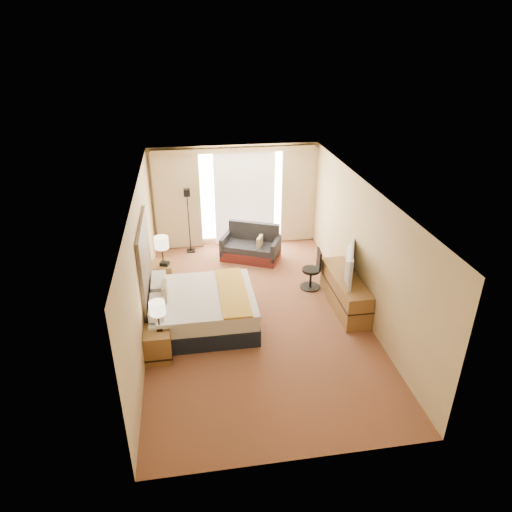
{
  "coord_description": "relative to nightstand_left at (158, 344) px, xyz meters",
  "views": [
    {
      "loc": [
        -1.19,
        -7.57,
        5.15
      ],
      "look_at": [
        0.07,
        0.4,
        1.1
      ],
      "focal_mm": 32.0,
      "sensor_mm": 36.0,
      "label": 1
    }
  ],
  "objects": [
    {
      "name": "media_dresser",
      "position": [
        3.7,
        1.05,
        0.07
      ],
      "size": [
        0.5,
        1.8,
        0.7
      ],
      "primitive_type": "cube",
      "color": "olive",
      "rests_on": "floor"
    },
    {
      "name": "nightstand_right",
      "position": [
        0.0,
        2.5,
        0.0
      ],
      "size": [
        0.45,
        0.52,
        0.55
      ],
      "primitive_type": "cube",
      "color": "olive",
      "rests_on": "floor"
    },
    {
      "name": "window",
      "position": [
        2.12,
        4.52,
        1.04
      ],
      "size": [
        2.3,
        0.02,
        2.3
      ],
      "primitive_type": "cube",
      "color": "silver",
      "rests_on": "wall_back"
    },
    {
      "name": "telephone",
      "position": [
        0.09,
        2.41,
        0.31
      ],
      "size": [
        0.22,
        0.19,
        0.07
      ],
      "primitive_type": "cube",
      "rotation": [
        0.0,
        0.0,
        -0.31
      ],
      "color": "black",
      "rests_on": "nightstand_right"
    },
    {
      "name": "loveseat",
      "position": [
        2.15,
        3.54,
        0.01
      ],
      "size": [
        1.56,
        1.25,
        0.86
      ],
      "rotation": [
        0.0,
        0.0,
        -0.44
      ],
      "color": "#521B17",
      "rests_on": "floor"
    },
    {
      "name": "lamp_left",
      "position": [
        0.05,
        0.01,
        0.71
      ],
      "size": [
        0.27,
        0.27,
        0.56
      ],
      "color": "black",
      "rests_on": "nightstand_left"
    },
    {
      "name": "television",
      "position": [
        3.65,
        1.03,
        0.74
      ],
      "size": [
        0.53,
        1.08,
        0.63
      ],
      "primitive_type": "imported",
      "rotation": [
        0.0,
        0.0,
        1.2
      ],
      "color": "black",
      "rests_on": "media_dresser"
    },
    {
      "name": "tissue_box",
      "position": [
        -0.01,
        0.18,
        0.33
      ],
      "size": [
        0.12,
        0.12,
        0.11
      ],
      "primitive_type": "cube",
      "rotation": [
        0.0,
        0.0,
        0.03
      ],
      "color": "#8DB1DA",
      "rests_on": "nightstand_left"
    },
    {
      "name": "desk_chair",
      "position": [
        3.27,
        1.9,
        0.13
      ],
      "size": [
        0.44,
        0.44,
        0.91
      ],
      "rotation": [
        0.0,
        0.0,
        -0.1
      ],
      "color": "black",
      "rests_on": "floor"
    },
    {
      "name": "wall_back",
      "position": [
        1.87,
        4.55,
        1.02
      ],
      "size": [
        4.2,
        0.02,
        2.6
      ],
      "primitive_type": "cube",
      "color": "tan",
      "rests_on": "ground"
    },
    {
      "name": "wall_front",
      "position": [
        1.87,
        -2.45,
        1.02
      ],
      "size": [
        4.2,
        0.02,
        2.6
      ],
      "primitive_type": "cube",
      "color": "tan",
      "rests_on": "ground"
    },
    {
      "name": "lamp_right",
      "position": [
        0.06,
        2.48,
        0.77
      ],
      "size": [
        0.3,
        0.3,
        0.64
      ],
      "color": "black",
      "rests_on": "nightstand_right"
    },
    {
      "name": "curtains",
      "position": [
        1.87,
        4.44,
        1.13
      ],
      "size": [
        4.12,
        0.19,
        2.56
      ],
      "color": "beige",
      "rests_on": "floor"
    },
    {
      "name": "nightstand_left",
      "position": [
        0.0,
        0.0,
        0.0
      ],
      "size": [
        0.45,
        0.52,
        0.55
      ],
      "primitive_type": "cube",
      "color": "olive",
      "rests_on": "floor"
    },
    {
      "name": "headboard",
      "position": [
        -0.19,
        1.25,
        1.01
      ],
      "size": [
        0.06,
        1.85,
        1.5
      ],
      "primitive_type": "cube",
      "color": "black",
      "rests_on": "wall_left"
    },
    {
      "name": "floor",
      "position": [
        1.87,
        1.05,
        -0.28
      ],
      "size": [
        4.2,
        7.0,
        0.02
      ],
      "primitive_type": "cube",
      "color": "maroon",
      "rests_on": "ground"
    },
    {
      "name": "ceiling",
      "position": [
        1.87,
        1.05,
        2.33
      ],
      "size": [
        4.2,
        7.0,
        0.02
      ],
      "primitive_type": "cube",
      "color": "white",
      "rests_on": "wall_back"
    },
    {
      "name": "wall_right",
      "position": [
        3.97,
        1.05,
        1.02
      ],
      "size": [
        0.02,
        7.0,
        2.6
      ],
      "primitive_type": "cube",
      "color": "tan",
      "rests_on": "ground"
    },
    {
      "name": "wall_left",
      "position": [
        -0.23,
        1.05,
        1.02
      ],
      "size": [
        0.02,
        7.0,
        2.6
      ],
      "primitive_type": "cube",
      "color": "tan",
      "rests_on": "ground"
    },
    {
      "name": "bed",
      "position": [
        0.81,
        0.88,
        0.07
      ],
      "size": [
        1.96,
        1.79,
        0.95
      ],
      "color": "black",
      "rests_on": "floor"
    },
    {
      "name": "floor_lamp",
      "position": [
        0.66,
        4.16,
        0.9
      ],
      "size": [
        0.21,
        0.21,
        1.67
      ],
      "color": "black",
      "rests_on": "floor"
    }
  ]
}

